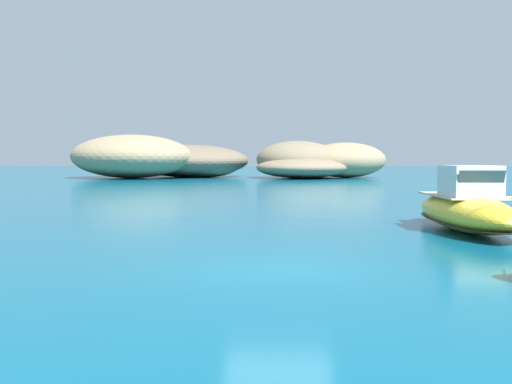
% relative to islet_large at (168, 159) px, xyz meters
% --- Properties ---
extents(ground_plane, '(400.00, 400.00, 0.00)m').
position_rel_islet_large_xyz_m(ground_plane, '(14.51, -67.17, -2.49)').
color(ground_plane, '#0C5B7A').
extents(islet_large, '(30.61, 29.85, 5.80)m').
position_rel_islet_large_xyz_m(islet_large, '(0.00, 0.00, 0.00)').
color(islet_large, '#756651').
rests_on(islet_large, ground).
extents(islet_small, '(22.15, 21.95, 5.00)m').
position_rel_islet_large_xyz_m(islet_small, '(20.45, -1.03, -0.29)').
color(islet_small, '#84755B').
rests_on(islet_small, ground).
extents(motorboat_yellow, '(2.38, 7.88, 2.32)m').
position_rel_islet_large_xyz_m(motorboat_yellow, '(21.27, -59.81, -1.71)').
color(motorboat_yellow, yellow).
rests_on(motorboat_yellow, ground).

